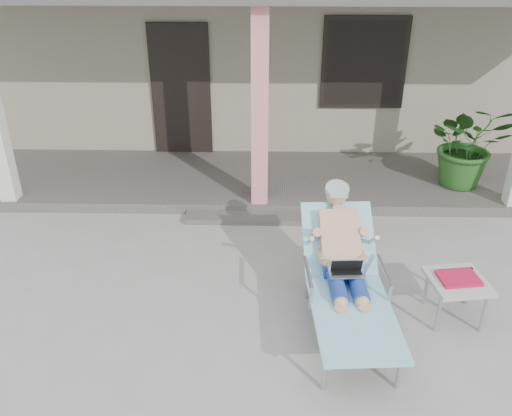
{
  "coord_description": "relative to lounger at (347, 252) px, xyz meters",
  "views": [
    {
      "loc": [
        0.1,
        -4.59,
        3.59
      ],
      "look_at": [
        -0.01,
        0.6,
        0.85
      ],
      "focal_mm": 38.0,
      "sensor_mm": 36.0,
      "label": 1
    }
  ],
  "objects": [
    {
      "name": "side_table",
      "position": [
        1.13,
        0.04,
        -0.37
      ],
      "size": [
        0.62,
        0.62,
        0.5
      ],
      "rotation": [
        0.0,
        0.0,
        0.14
      ],
      "color": "#B1B1AC",
      "rests_on": "ground"
    },
    {
      "name": "porch_step",
      "position": [
        -0.88,
        2.03,
        -0.75
      ],
      "size": [
        2.0,
        0.3,
        0.07
      ],
      "primitive_type": "cube",
      "color": "#605B56",
      "rests_on": "ground"
    },
    {
      "name": "porch_deck",
      "position": [
        -0.88,
        3.18,
        -0.72
      ],
      "size": [
        10.0,
        2.0,
        0.15
      ],
      "primitive_type": "cube",
      "color": "#605B56",
      "rests_on": "ground"
    },
    {
      "name": "ground",
      "position": [
        -0.88,
        0.18,
        -0.79
      ],
      "size": [
        60.0,
        60.0,
        0.0
      ],
      "primitive_type": "plane",
      "color": "#9E9E99",
      "rests_on": "ground"
    },
    {
      "name": "lounger",
      "position": [
        0.0,
        0.0,
        0.0
      ],
      "size": [
        0.85,
        2.01,
        1.28
      ],
      "rotation": [
        0.0,
        0.0,
        0.06
      ],
      "color": "#B7B7BC",
      "rests_on": "ground"
    },
    {
      "name": "potted_palm",
      "position": [
        2.11,
        2.94,
        -0.01
      ],
      "size": [
        1.23,
        1.09,
        1.26
      ],
      "primitive_type": "imported",
      "rotation": [
        0.0,
        0.0,
        -0.1
      ],
      "color": "#26591E",
      "rests_on": "porch_deck"
    },
    {
      "name": "house",
      "position": [
        -0.88,
        6.67,
        0.88
      ],
      "size": [
        10.4,
        5.4,
        3.3
      ],
      "color": "gray",
      "rests_on": "ground"
    }
  ]
}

